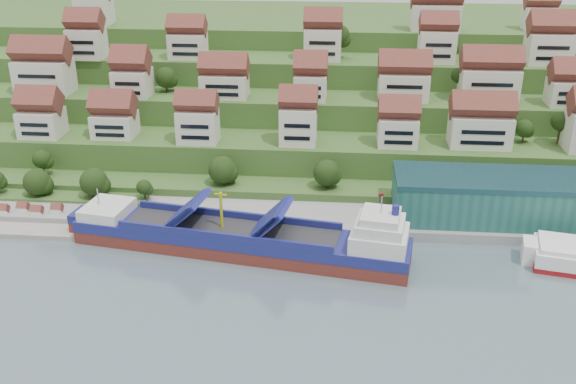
{
  "coord_description": "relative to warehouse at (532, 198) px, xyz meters",
  "views": [
    {
      "loc": [
        9.64,
        -114.81,
        65.6
      ],
      "look_at": [
        -1.54,
        14.0,
        8.0
      ],
      "focal_mm": 40.0,
      "sensor_mm": 36.0,
      "label": 1
    }
  ],
  "objects": [
    {
      "name": "warehouse",
      "position": [
        0.0,
        0.0,
        0.0
      ],
      "size": [
        60.0,
        15.0,
        10.0
      ],
      "primitive_type": "cube",
      "color": "#215B52",
      "rests_on": "quay"
    },
    {
      "name": "hillside",
      "position": [
        -52.0,
        86.55,
        3.46
      ],
      "size": [
        260.0,
        128.0,
        31.0
      ],
      "color": "#2D4C1E",
      "rests_on": "ground"
    },
    {
      "name": "cargo_ship",
      "position": [
        -60.63,
        -16.51,
        -4.19
      ],
      "size": [
        70.93,
        22.03,
        15.45
      ],
      "rotation": [
        0.0,
        0.0,
        -0.16
      ],
      "color": "maroon",
      "rests_on": "ground"
    },
    {
      "name": "ground",
      "position": [
        -52.0,
        -17.0,
        -7.2
      ],
      "size": [
        300.0,
        300.0,
        0.0
      ],
      "primitive_type": "plane",
      "color": "slate",
      "rests_on": "ground"
    },
    {
      "name": "beach_huts",
      "position": [
        -112.0,
        -6.25,
        -5.1
      ],
      "size": [
        14.4,
        3.7,
        2.2
      ],
      "color": "white",
      "rests_on": "pebble_beach"
    },
    {
      "name": "quay",
      "position": [
        -32.0,
        -2.0,
        -6.1
      ],
      "size": [
        180.0,
        14.0,
        2.2
      ],
      "primitive_type": "cube",
      "color": "gray",
      "rests_on": "ground"
    },
    {
      "name": "flagpole",
      "position": [
        -33.89,
        -7.0,
        -0.32
      ],
      "size": [
        1.28,
        0.16,
        8.0
      ],
      "color": "gray",
      "rests_on": "quay"
    },
    {
      "name": "hillside_trees",
      "position": [
        -69.41,
        21.65,
        7.0
      ],
      "size": [
        140.76,
        62.39,
        31.88
      ],
      "color": "#213913",
      "rests_on": "ground"
    },
    {
      "name": "pebble_beach",
      "position": [
        -110.0,
        -5.0,
        -6.7
      ],
      "size": [
        45.0,
        20.0,
        1.0
      ],
      "primitive_type": "cube",
      "color": "gray",
      "rests_on": "ground"
    },
    {
      "name": "hillside_village",
      "position": [
        -48.25,
        40.89,
        15.96
      ],
      "size": [
        157.87,
        62.69,
        28.55
      ],
      "color": "beige",
      "rests_on": "ground"
    }
  ]
}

